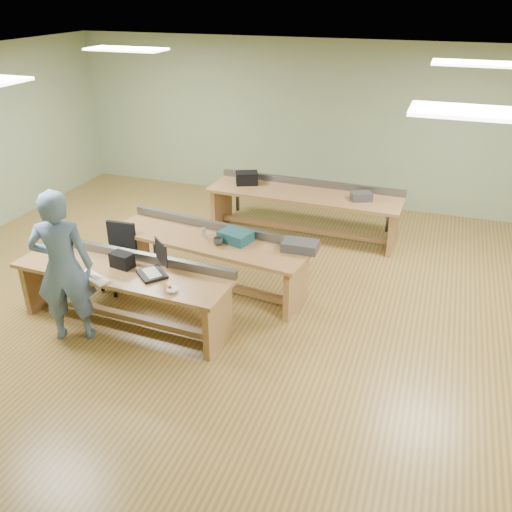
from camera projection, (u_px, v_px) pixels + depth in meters
name	position (u px, v px, depth m)	size (l,w,h in m)	color
floor	(250.00, 297.00, 7.41)	(10.00, 10.00, 0.00)	olive
ceiling	(249.00, 68.00, 6.06)	(10.00, 10.00, 0.00)	silver
wall_back	(323.00, 124.00, 10.11)	(10.00, 0.04, 3.00)	gray
wall_front	(29.00, 404.00, 3.37)	(10.00, 0.04, 3.00)	gray
fluor_panels	(249.00, 71.00, 6.08)	(6.20, 3.50, 0.03)	white
workbench_front	(125.00, 284.00, 6.64)	(2.79, 0.86, 0.86)	#9E7242
workbench_mid	(210.00, 251.00, 7.44)	(2.92, 1.13, 0.86)	#9E7242
workbench_back	(304.00, 203.00, 9.07)	(3.23, 0.93, 0.86)	#9E7242
person	(63.00, 267.00, 6.19)	(0.69, 0.45, 1.89)	slate
laptop_base	(152.00, 274.00, 6.41)	(0.35, 0.29, 0.04)	black
laptop_screen	(161.00, 252.00, 6.35)	(0.35, 0.02, 0.28)	black
keyboard	(94.00, 277.00, 6.35)	(0.46, 0.15, 0.03)	silver
trackball_mouse	(172.00, 289.00, 6.06)	(0.13, 0.15, 0.06)	white
camera_bag	(122.00, 260.00, 6.57)	(0.27, 0.17, 0.18)	black
task_chair	(119.00, 266.00, 7.52)	(0.53, 0.53, 0.93)	black
parts_bin_teal	(235.00, 236.00, 7.24)	(0.41, 0.31, 0.14)	#16434A
parts_bin_grey	(300.00, 246.00, 7.00)	(0.46, 0.29, 0.13)	#333335
mug	(218.00, 241.00, 7.15)	(0.13, 0.13, 0.10)	#333335
drinks_can	(203.00, 232.00, 7.38)	(0.07, 0.07, 0.12)	silver
storage_box_back	(247.00, 178.00, 9.31)	(0.37, 0.26, 0.21)	black
tray_back	(361.00, 196.00, 8.63)	(0.32, 0.23, 0.13)	#333335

